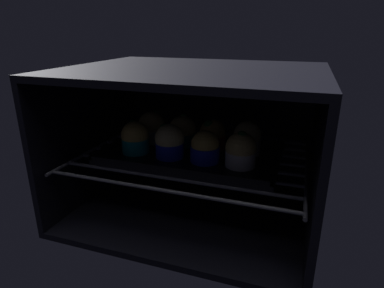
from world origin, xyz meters
TOP-DOWN VIEW (x-y plane):
  - oven_cavity at (0.00, 26.25)cm, footprint 59.00×47.00cm
  - oven_rack at (0.00, 22.00)cm, footprint 54.80×42.00cm
  - baking_tray at (0.00, 20.88)cm, footprint 42.08×25.06cm
  - muffin_row0_col0 at (-13.15, 16.59)cm, footprint 6.78×6.78cm
  - muffin_row0_col1 at (-4.01, 16.41)cm, footprint 6.92×6.92cm
  - muffin_row0_col2 at (4.64, 16.48)cm, footprint 6.70×6.70cm
  - muffin_row0_col3 at (12.81, 16.55)cm, footprint 6.90×6.90cm
  - muffin_row1_col0 at (-12.96, 25.42)cm, footprint 7.07×7.07cm
  - muffin_row1_col1 at (-4.13, 25.24)cm, footprint 6.95×6.95cm
  - muffin_row1_col2 at (3.90, 25.19)cm, footprint 6.70×6.70cm
  - muffin_row1_col3 at (12.68, 24.86)cm, footprint 6.70×6.70cm

SIDE VIEW (x-z plane):
  - oven_rack at x=0.00cm, z-range 13.20..14.00cm
  - baking_tray at x=0.00cm, z-range 13.59..15.79cm
  - oven_cavity at x=0.00cm, z-range -1.50..35.50cm
  - muffin_row0_col2 at x=4.64cm, z-range 14.78..22.11cm
  - muffin_row1_col2 at x=3.90cm, z-range 14.81..22.55cm
  - muffin_row0_col3 at x=12.81cm, z-range 14.66..22.78cm
  - muffin_row0_col0 at x=-13.15cm, z-range 14.77..22.75cm
  - muffin_row1_col1 at x=-4.13cm, z-range 14.68..22.86cm
  - muffin_row1_col3 at x=12.68cm, z-range 14.85..22.81cm
  - muffin_row0_col1 at x=-4.01cm, z-range 14.89..22.89cm
  - muffin_row1_col0 at x=-12.96cm, z-range 14.77..23.14cm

